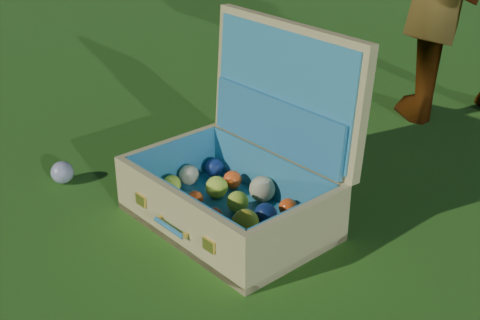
# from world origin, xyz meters

# --- Properties ---
(ground) EXTENTS (60.00, 60.00, 0.00)m
(ground) POSITION_xyz_m (0.00, 0.00, 0.00)
(ground) COLOR #215114
(ground) RESTS_ON ground
(stray_ball) EXTENTS (0.07, 0.07, 0.07)m
(stray_ball) POSITION_xyz_m (-0.45, -0.19, 0.03)
(stray_ball) COLOR teal
(stray_ball) RESTS_ON ground
(suitcase) EXTENTS (0.63, 0.57, 0.50)m
(suitcase) POSITION_xyz_m (0.12, -0.11, 0.14)
(suitcase) COLOR tan
(suitcase) RESTS_ON ground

